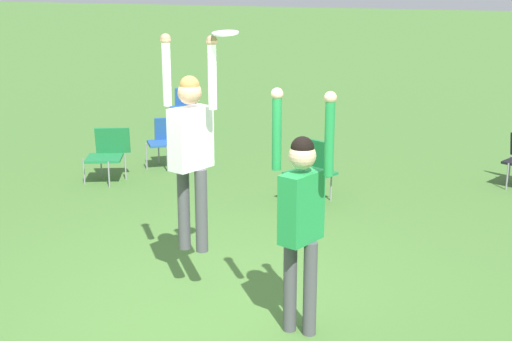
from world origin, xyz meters
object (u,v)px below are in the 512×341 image
at_px(person_defending, 301,208).
at_px(frisbee, 225,33).
at_px(camping_chair_0, 313,166).
at_px(camping_chair_1, 183,104).
at_px(camping_chair_2, 108,151).
at_px(camping_chair_4, 165,138).
at_px(person_jumping, 191,140).

height_order(person_defending, frisbee, frisbee).
distance_m(camping_chair_0, camping_chair_1, 5.53).
bearing_deg(camping_chair_2, camping_chair_0, 157.34).
bearing_deg(camping_chair_4, camping_chair_2, 30.92).
bearing_deg(person_jumping, camping_chair_2, 62.39).
bearing_deg(camping_chair_1, camping_chair_4, 80.26).
relative_size(camping_chair_1, camping_chair_2, 0.99).
height_order(camping_chair_0, camping_chair_4, camping_chair_0).
bearing_deg(person_jumping, person_defending, -90.00).
relative_size(person_jumping, camping_chair_0, 2.45).
bearing_deg(camping_chair_1, person_defending, 92.06).
bearing_deg(person_jumping, camping_chair_0, 14.41).
height_order(camping_chair_2, camping_chair_4, camping_chair_4).
distance_m(person_jumping, camping_chair_0, 3.42).
bearing_deg(frisbee, camping_chair_0, 93.98).
bearing_deg(camping_chair_0, person_jumping, 109.63).
xyz_separation_m(camping_chair_1, camping_chair_2, (0.85, -3.97, -0.02)).
bearing_deg(camping_chair_4, camping_chair_0, 125.25).
height_order(frisbee, camping_chair_0, frisbee).
relative_size(person_jumping, person_defending, 0.97).
distance_m(person_jumping, person_defending, 1.37).
xyz_separation_m(person_defending, camping_chair_2, (-4.32, 3.42, -0.70)).
bearing_deg(camping_chair_1, camping_chair_0, 104.43).
xyz_separation_m(person_defending, camping_chair_0, (-1.10, 3.64, -0.65)).
bearing_deg(person_jumping, camping_chair_4, 50.23).
distance_m(camping_chair_0, camping_chair_2, 3.23).
bearing_deg(person_defending, frisbee, -96.08).
bearing_deg(person_defending, camping_chair_2, -111.29).
bearing_deg(camping_chair_4, person_jumping, 84.91).
height_order(person_defending, camping_chair_0, person_defending).
xyz_separation_m(person_jumping, frisbee, (0.38, -0.01, 1.01)).
relative_size(person_defending, camping_chair_1, 2.71).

